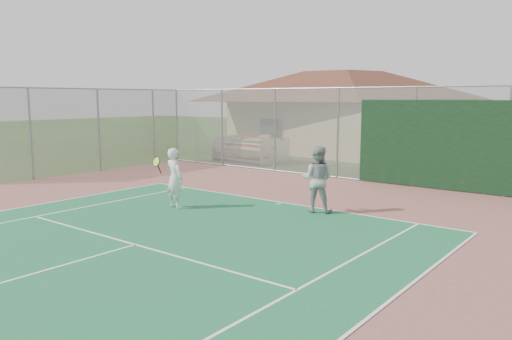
{
  "coord_description": "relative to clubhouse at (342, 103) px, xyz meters",
  "views": [
    {
      "loc": [
        8.36,
        -0.12,
        3.12
      ],
      "look_at": [
        0.61,
        9.8,
        1.3
      ],
      "focal_mm": 35.0,
      "sensor_mm": 36.0,
      "label": 1
    }
  ],
  "objects": [
    {
      "name": "back_fence",
      "position": [
        7.78,
        -9.02,
        -1.14
      ],
      "size": [
        20.08,
        0.11,
        3.53
      ],
      "color": "gray",
      "rests_on": "ground"
    },
    {
      "name": "player_grey_back",
      "position": [
        7.1,
        -14.54,
        -1.89
      ],
      "size": [
        1.06,
        0.93,
        1.82
      ],
      "rotation": [
        0.0,
        0.0,
        3.47
      ],
      "color": "#97999C",
      "rests_on": "ground"
    },
    {
      "name": "side_fence_left",
      "position": [
        -4.33,
        -13.5,
        -1.05
      ],
      "size": [
        0.08,
        9.0,
        3.5
      ],
      "color": "gray",
      "rests_on": "ground"
    },
    {
      "name": "player_white_front",
      "position": [
        3.66,
        -16.6,
        -1.94
      ],
      "size": [
        0.9,
        0.66,
        1.71
      ],
      "rotation": [
        0.0,
        0.0,
        3.05
      ],
      "color": "white",
      "rests_on": "ground"
    },
    {
      "name": "bleachers",
      "position": [
        -1.26,
        -7.05,
        -2.16
      ],
      "size": [
        3.37,
        2.19,
        1.21
      ],
      "rotation": [
        0.0,
        0.0,
        -0.12
      ],
      "color": "#983423",
      "rests_on": "ground"
    },
    {
      "name": "clubhouse",
      "position": [
        0.0,
        0.0,
        0.0
      ],
      "size": [
        13.92,
        10.34,
        5.52
      ],
      "rotation": [
        0.0,
        0.0,
        -0.15
      ],
      "color": "tan",
      "rests_on": "ground"
    }
  ]
}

